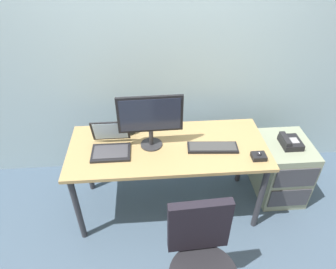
% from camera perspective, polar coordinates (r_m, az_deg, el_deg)
% --- Properties ---
extents(ground_plane, '(8.00, 8.00, 0.00)m').
position_cam_1_polar(ground_plane, '(3.02, 0.00, -13.22)').
color(ground_plane, '#3C4E60').
extents(back_wall, '(6.00, 0.10, 2.80)m').
position_cam_1_polar(back_wall, '(2.79, -1.16, 17.65)').
color(back_wall, '#95B0B8').
rests_on(back_wall, ground).
extents(desk, '(1.65, 0.70, 0.74)m').
position_cam_1_polar(desk, '(2.55, 0.00, -3.58)').
color(desk, '#9A7E4E').
rests_on(desk, ground).
extents(file_cabinet, '(0.42, 0.53, 0.62)m').
position_cam_1_polar(file_cabinet, '(3.13, 20.76, -6.10)').
color(file_cabinet, gray).
rests_on(file_cabinet, ground).
extents(desk_phone, '(0.17, 0.20, 0.09)m').
position_cam_1_polar(desk_phone, '(2.90, 22.16, -1.33)').
color(desk_phone, black).
rests_on(desk_phone, file_cabinet).
extents(monitor_main, '(0.52, 0.18, 0.46)m').
position_cam_1_polar(monitor_main, '(2.35, -3.38, 3.23)').
color(monitor_main, '#262628').
rests_on(monitor_main, desk).
extents(keyboard, '(0.42, 0.17, 0.03)m').
position_cam_1_polar(keyboard, '(2.49, 8.46, -2.42)').
color(keyboard, black).
rests_on(keyboard, desk).
extents(laptop, '(0.31, 0.29, 0.23)m').
position_cam_1_polar(laptop, '(2.47, -10.81, -1.88)').
color(laptop, black).
rests_on(laptop, desk).
extents(trackball_mouse, '(0.11, 0.09, 0.07)m').
position_cam_1_polar(trackball_mouse, '(2.47, 16.86, -3.94)').
color(trackball_mouse, black).
rests_on(trackball_mouse, desk).
extents(coffee_mug, '(0.10, 0.09, 0.09)m').
position_cam_1_polar(coffee_mug, '(2.64, -7.22, 1.16)').
color(coffee_mug, black).
rests_on(coffee_mug, desk).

